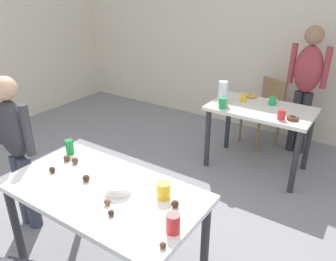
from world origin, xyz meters
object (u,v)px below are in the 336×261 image
mixing_bowl (118,187)px  pitcher_far (223,92)px  chair_far_table (266,108)px  dining_table_near (104,201)px  dining_table_far (260,117)px  soda_can (70,147)px  person_adult_far (306,80)px  person_girl_near (16,144)px

mixing_bowl → pitcher_far: pitcher_far is taller
chair_far_table → mixing_bowl: chair_far_table is taller
dining_table_near → chair_far_table: 2.80m
dining_table_far → soda_can: (-0.91, -1.88, 0.18)m
person_adult_far → pitcher_far: person_adult_far is taller
person_adult_far → mixing_bowl: person_adult_far is taller
dining_table_near → pitcher_far: 2.01m
mixing_bowl → soda_can: 0.69m
chair_far_table → pitcher_far: bearing=-108.9°
chair_far_table → person_adult_far: bearing=-1.0°
chair_far_table → soda_can: bearing=-106.4°
pitcher_far → person_girl_near: bearing=-114.3°
dining_table_near → mixing_bowl: 0.17m
dining_table_far → person_adult_far: (0.28, 0.68, 0.31)m
chair_far_table → person_adult_far: 0.62m
person_adult_far → pitcher_far: size_ratio=6.27×
person_girl_near → mixing_bowl: person_girl_near is taller
dining_table_far → mixing_bowl: bearing=-96.8°
dining_table_near → mixing_bowl: bearing=17.9°
chair_far_table → mixing_bowl: 2.77m
person_girl_near → mixing_bowl: size_ratio=7.86×
chair_far_table → mixing_bowl: bearing=-91.9°
dining_table_far → person_girl_near: size_ratio=0.81×
person_girl_near → pitcher_far: 2.18m
dining_table_near → mixing_bowl: (0.11, 0.03, 0.13)m
chair_far_table → pitcher_far: 0.92m
chair_far_table → person_girl_near: person_girl_near is taller
dining_table_near → dining_table_far: size_ratio=1.25×
mixing_bowl → pitcher_far: bearing=95.2°
chair_far_table → person_girl_near: (-1.17, -2.77, 0.31)m
dining_table_far → pitcher_far: 0.50m
person_adult_far → chair_far_table: bearing=179.0°
person_adult_far → soda_can: 2.84m
chair_far_table → person_adult_far: (0.44, -0.01, 0.45)m
dining_table_near → person_girl_near: bearing=179.1°
person_adult_far → soda_can: (-1.20, -2.57, -0.13)m
person_girl_near → person_adult_far: person_adult_far is taller
chair_far_table → mixing_bowl: size_ratio=4.99×
person_girl_near → pitcher_far: person_girl_near is taller
chair_far_table → mixing_bowl: (-0.09, -2.75, 0.29)m
person_girl_near → pitcher_far: (0.90, 1.98, 0.07)m
dining_table_far → mixing_bowl: (-0.24, -2.06, 0.15)m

